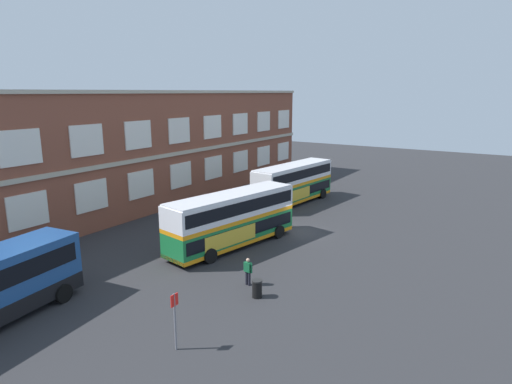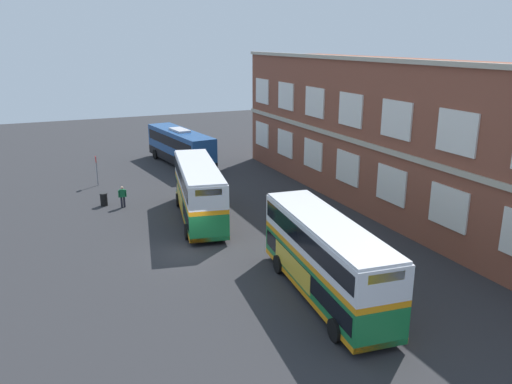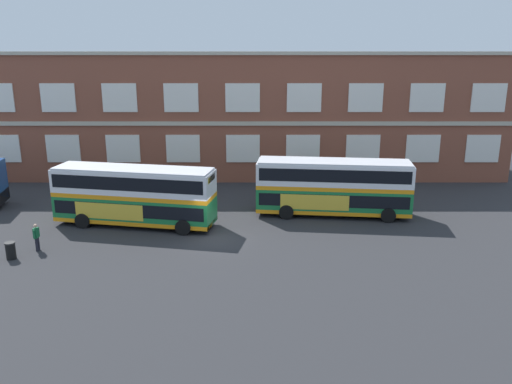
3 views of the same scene
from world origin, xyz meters
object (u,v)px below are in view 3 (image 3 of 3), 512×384
(waiting_passenger, at_px, (37,236))
(double_decker_near, at_px, (135,195))
(double_decker_middle, at_px, (334,187))
(station_litter_bin, at_px, (11,251))

(waiting_passenger, bearing_deg, double_decker_near, 43.22)
(double_decker_near, relative_size, double_decker_middle, 1.01)
(double_decker_near, distance_m, station_litter_bin, 8.63)
(double_decker_middle, distance_m, station_litter_bin, 21.60)
(double_decker_middle, distance_m, waiting_passenger, 20.14)
(waiting_passenger, bearing_deg, station_litter_bin, -128.67)
(double_decker_middle, height_order, waiting_passenger, double_decker_middle)
(double_decker_near, bearing_deg, waiting_passenger, -136.78)
(double_decker_middle, xyz_separation_m, waiting_passenger, (-18.89, -6.87, -1.22))
(double_decker_middle, relative_size, station_litter_bin, 10.89)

